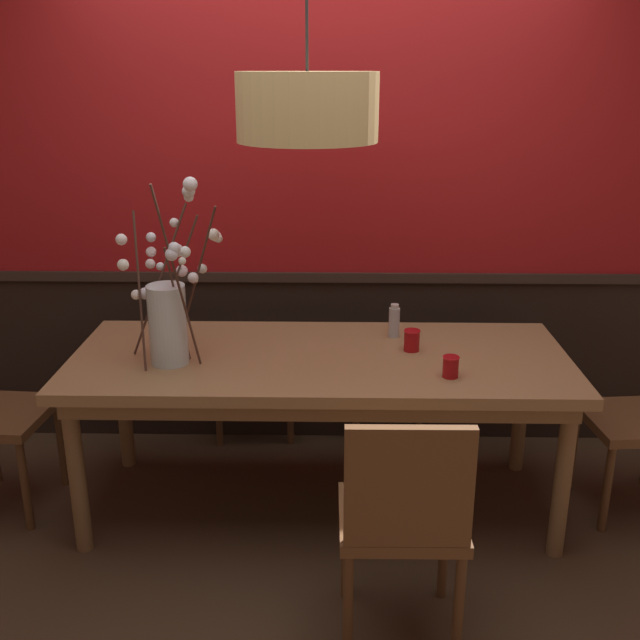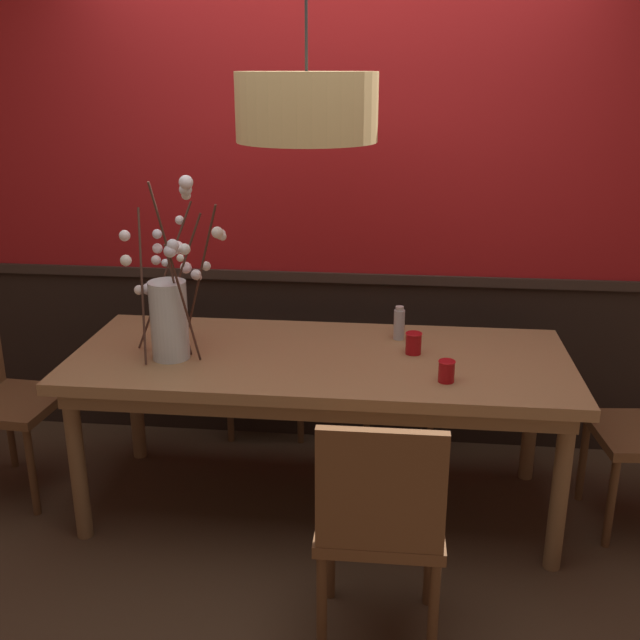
# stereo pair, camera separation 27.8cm
# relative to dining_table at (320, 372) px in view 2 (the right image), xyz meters

# --- Properties ---
(ground_plane) EXTENTS (24.00, 24.00, 0.00)m
(ground_plane) POSITION_rel_dining_table_xyz_m (0.00, 0.00, -0.68)
(ground_plane) COLOR #422D1E
(back_wall) EXTENTS (4.94, 0.14, 2.77)m
(back_wall) POSITION_rel_dining_table_xyz_m (0.00, 0.76, 0.70)
(back_wall) COLOR black
(back_wall) RESTS_ON ground
(dining_table) EXTENTS (2.19, 0.90, 0.76)m
(dining_table) POSITION_rel_dining_table_xyz_m (0.00, 0.00, 0.00)
(dining_table) COLOR #997047
(dining_table) RESTS_ON ground
(chair_near_side_right) EXTENTS (0.44, 0.40, 0.91)m
(chair_near_side_right) POSITION_rel_dining_table_xyz_m (0.30, -0.88, -0.16)
(chair_near_side_right) COLOR brown
(chair_near_side_right) RESTS_ON ground
(chair_far_side_left) EXTENTS (0.47, 0.43, 0.90)m
(chair_far_side_left) POSITION_rel_dining_table_xyz_m (-0.38, 0.83, -0.17)
(chair_far_side_left) COLOR brown
(chair_far_side_left) RESTS_ON ground
(chair_far_side_right) EXTENTS (0.41, 0.43, 0.96)m
(chair_far_side_right) POSITION_rel_dining_table_xyz_m (0.36, 0.90, -0.15)
(chair_far_side_right) COLOR brown
(chair_far_side_right) RESTS_ON ground
(vase_with_blossoms) EXTENTS (0.41, 0.50, 0.82)m
(vase_with_blossoms) POSITION_rel_dining_table_xyz_m (-0.63, -0.09, 0.30)
(vase_with_blossoms) COLOR silver
(vase_with_blossoms) RESTS_ON dining_table
(candle_holder_nearer_center) EXTENTS (0.07, 0.07, 0.09)m
(candle_holder_nearer_center) POSITION_rel_dining_table_xyz_m (0.54, -0.24, 0.13)
(candle_holder_nearer_center) COLOR #9E0F14
(candle_holder_nearer_center) RESTS_ON dining_table
(candle_holder_nearer_edge) EXTENTS (0.08, 0.08, 0.10)m
(candle_holder_nearer_edge) POSITION_rel_dining_table_xyz_m (0.41, 0.06, 0.13)
(candle_holder_nearer_edge) COLOR #9E0F14
(candle_holder_nearer_edge) RESTS_ON dining_table
(condiment_bottle) EXTENTS (0.05, 0.05, 0.16)m
(condiment_bottle) POSITION_rel_dining_table_xyz_m (0.34, 0.24, 0.16)
(condiment_bottle) COLOR #ADADB2
(condiment_bottle) RESTS_ON dining_table
(pendant_lamp) EXTENTS (0.56, 0.56, 1.09)m
(pendant_lamp) POSITION_rel_dining_table_xyz_m (-0.05, -0.03, 1.14)
(pendant_lamp) COLOR tan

